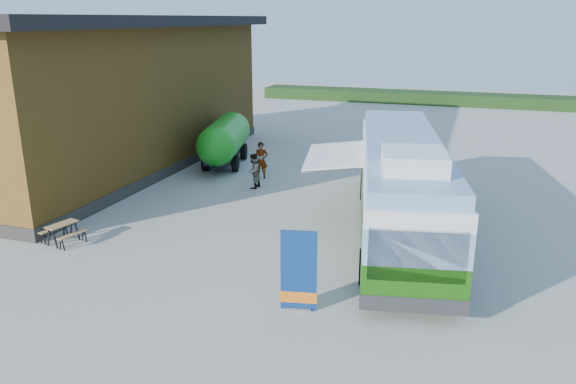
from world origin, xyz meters
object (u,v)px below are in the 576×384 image
(bus, at_px, (401,183))
(banner, at_px, (299,278))
(person_a, at_px, (261,160))
(picnic_table, at_px, (63,229))
(slurry_tanker, at_px, (225,139))
(person_b, at_px, (253,171))

(bus, distance_m, banner, 6.68)
(banner, relative_size, person_a, 1.28)
(picnic_table, bearing_deg, person_a, 83.46)
(person_a, bearing_deg, slurry_tanker, 130.46)
(bus, bearing_deg, picnic_table, -168.40)
(person_a, xyz_separation_m, person_b, (0.26, -1.65, -0.08))
(slurry_tanker, bearing_deg, picnic_table, -107.28)
(slurry_tanker, bearing_deg, person_b, -62.82)
(bus, xyz_separation_m, picnic_table, (-10.75, -4.54, -1.36))
(banner, distance_m, slurry_tanker, 15.77)
(banner, xyz_separation_m, picnic_table, (-9.03, 1.84, -0.40))
(bus, bearing_deg, person_b, 141.73)
(banner, bearing_deg, slurry_tanker, 110.33)
(person_a, distance_m, person_b, 1.67)
(bus, bearing_deg, slurry_tanker, 133.54)
(bus, relative_size, banner, 5.84)
(person_b, bearing_deg, bus, 71.37)
(slurry_tanker, bearing_deg, bus, -48.64)
(person_a, xyz_separation_m, slurry_tanker, (-2.72, 1.82, 0.52))
(person_b, bearing_deg, person_a, -162.78)
(banner, distance_m, person_a, 12.85)
(bus, relative_size, person_b, 8.23)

